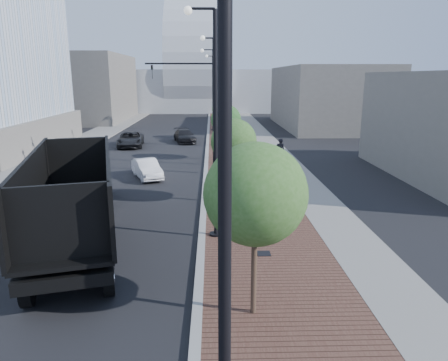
{
  "coord_description": "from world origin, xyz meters",
  "views": [
    {
      "loc": [
        0.46,
        -6.53,
        6.64
      ],
      "look_at": [
        1.0,
        12.0,
        2.0
      ],
      "focal_mm": 33.21,
      "sensor_mm": 36.0,
      "label": 1
    }
  ],
  "objects_px": {
    "dump_truck": "(79,188)",
    "pedestrian": "(280,151)",
    "white_sedan": "(147,169)",
    "dark_car_mid": "(131,139)"
  },
  "relations": [
    {
      "from": "dump_truck",
      "to": "dark_car_mid",
      "type": "bearing_deg",
      "value": 80.45
    },
    {
      "from": "dump_truck",
      "to": "pedestrian",
      "type": "height_order",
      "value": "dump_truck"
    },
    {
      "from": "pedestrian",
      "to": "white_sedan",
      "type": "bearing_deg",
      "value": 23.14
    },
    {
      "from": "dark_car_mid",
      "to": "pedestrian",
      "type": "distance_m",
      "value": 15.91
    },
    {
      "from": "dark_car_mid",
      "to": "pedestrian",
      "type": "xyz_separation_m",
      "value": [
        13.29,
        -8.73,
        0.3
      ]
    },
    {
      "from": "white_sedan",
      "to": "pedestrian",
      "type": "bearing_deg",
      "value": 2.44
    },
    {
      "from": "white_sedan",
      "to": "dark_car_mid",
      "type": "relative_size",
      "value": 0.76
    },
    {
      "from": "white_sedan",
      "to": "dark_car_mid",
      "type": "distance_m",
      "value": 13.62
    },
    {
      "from": "dump_truck",
      "to": "dark_car_mid",
      "type": "distance_m",
      "value": 21.81
    },
    {
      "from": "dump_truck",
      "to": "white_sedan",
      "type": "bearing_deg",
      "value": 63.86
    }
  ]
}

